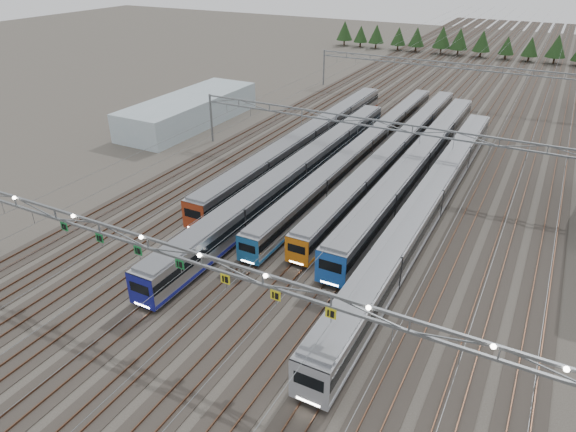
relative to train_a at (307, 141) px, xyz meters
The scene contains 13 objects.
ground 43.49m from the train_a, 74.99° to the right, with size 400.00×400.00×0.00m, color #47423A.
track_bed 59.14m from the train_a, 79.03° to the left, with size 54.00×260.00×5.42m.
train_a is the anchor object (origin of this frame).
train_b 13.19m from the train_a, 70.06° to the right, with size 2.97×60.51×3.87m.
train_c 9.11m from the train_a, ahead, with size 2.66×66.92×3.46m.
train_d 13.78m from the train_a, 11.54° to the left, with size 2.69×65.29×3.50m.
train_e 18.06m from the train_a, ahead, with size 3.18×60.54×4.15m.
train_f 25.88m from the train_a, 29.59° to the right, with size 3.16×65.57×4.12m.
gantry_near 43.80m from the train_a, 75.09° to the right, with size 56.36×0.61×8.08m.
gantry_mid 12.14m from the train_a, ahead, with size 56.36×0.36×8.00m.
gantry_far 44.69m from the train_a, 75.36° to the left, with size 56.36×0.36×8.00m.
west_shed 26.44m from the train_a, behind, with size 10.00×30.00×4.92m, color #A4BCC4.
treeline 95.34m from the train_a, 87.56° to the left, with size 81.20×5.60×7.02m.
Camera 1 is at (22.16, -27.06, 29.43)m, focal length 32.00 mm.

